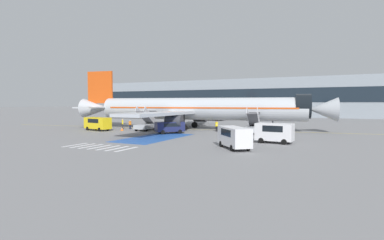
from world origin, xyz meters
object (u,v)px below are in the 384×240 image
service_van_0 (234,136)px  ground_crew_1 (130,124)px  service_van_2 (275,131)px  ground_crew_3 (122,123)px  boarding_stairs_aft (146,124)px  terminal_building (249,98)px  boarding_stairs_forward (253,127)px  fuel_tanker (208,113)px  ground_crew_0 (217,125)px  service_van_1 (98,123)px  airliner (195,109)px  service_van_3 (170,126)px  ground_crew_2 (172,125)px  traffic_cone_0 (122,129)px

service_van_0 → ground_crew_1: size_ratio=3.13×
service_van_2 → ground_crew_3: bearing=-101.0°
boarding_stairs_aft → terminal_building: bearing=81.1°
boarding_stairs_forward → fuel_tanker: size_ratio=0.54×
boarding_stairs_forward → boarding_stairs_aft: 18.18m
fuel_tanker → ground_crew_0: fuel_tanker is taller
boarding_stairs_aft → service_van_1: (-7.24, -3.85, 0.32)m
airliner → ground_crew_1: airliner is taller
service_van_3 → ground_crew_1: 11.02m
ground_crew_2 → boarding_stairs_aft: bearing=-95.3°
boarding_stairs_aft → service_van_0: boarding_stairs_aft is taller
service_van_3 → ground_crew_0: bearing=90.6°
ground_crew_1 → ground_crew_3: size_ratio=0.86×
ground_crew_0 → service_van_3: bearing=-167.6°
service_van_3 → ground_crew_2: bearing=156.4°
boarding_stairs_aft → service_van_2: size_ratio=1.26×
fuel_tanker → service_van_2: 46.31m
service_van_2 → fuel_tanker: bearing=-144.5°
airliner → ground_crew_3: (-11.94, -5.43, -2.59)m
service_van_1 → ground_crew_3: 4.52m
airliner → ground_crew_3: airliner is taller
service_van_2 → service_van_3: (-16.62, 4.04, -0.28)m
fuel_tanker → ground_crew_3: 32.18m
service_van_1 → ground_crew_1: bearing=-25.8°
service_van_1 → boarding_stairs_aft: bearing=-53.3°
boarding_stairs_forward → traffic_cone_0: 21.87m
traffic_cone_0 → ground_crew_3: bearing=127.7°
ground_crew_0 → terminal_building: (-11.59, 61.89, 5.56)m
ground_crew_0 → service_van_1: bearing=164.2°
boarding_stairs_forward → ground_crew_0: (-6.25, 0.59, 0.03)m
service_van_2 → terminal_building: size_ratio=0.03×
ground_crew_0 → ground_crew_3: bearing=154.0°
service_van_1 → ground_crew_3: (2.06, 4.02, -0.26)m
boarding_stairs_forward → ground_crew_1: 22.06m
boarding_stairs_aft → service_van_3: bearing=-32.4°
boarding_stairs_forward → service_van_0: boarding_stairs_forward is taller
airliner → terminal_building: 60.09m
fuel_tanker → ground_crew_0: size_ratio=5.68×
boarding_stairs_aft → service_van_1: bearing=-160.7°
airliner → boarding_stairs_aft: (-6.77, -5.59, -2.65)m
boarding_stairs_aft → ground_crew_3: 5.18m
service_van_0 → service_van_3: (-13.71, 10.30, -0.23)m
fuel_tanker → ground_crew_1: 31.41m
service_van_0 → ground_crew_0: size_ratio=2.82×
boarding_stairs_forward → ground_crew_0: 6.27m
service_van_1 → traffic_cone_0: size_ratio=9.35×
ground_crew_0 → ground_crew_1: size_ratio=1.11×
traffic_cone_0 → boarding_stairs_aft: bearing=34.6°
service_van_2 → ground_crew_1: size_ratio=2.71×
service_van_0 → ground_crew_1: bearing=-70.6°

